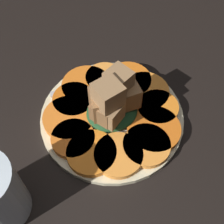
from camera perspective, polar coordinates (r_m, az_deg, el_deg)
table_slab at (r=56.32cm, az=-0.00°, el=-1.76°), size 120.00×120.00×2.00cm
plate at (r=55.04cm, az=-0.00°, el=-0.92°), size 25.11×25.11×1.05cm
carrot_slice_0 at (r=50.11cm, az=1.20°, el=-7.86°), size 7.92×7.92×1.11cm
carrot_slice_1 at (r=51.20cm, az=6.34°, el=-6.07°), size 7.81×7.81×1.11cm
carrot_slice_2 at (r=52.85cm, az=7.65°, el=-3.14°), size 9.06×9.06×1.11cm
carrot_slice_3 at (r=55.39cm, az=8.37°, el=0.81°), size 7.28×7.28×1.11cm
carrot_slice_4 at (r=57.14cm, az=6.00°, el=3.64°), size 8.88×8.88×1.11cm
carrot_slice_5 at (r=58.61cm, az=2.96°, el=5.76°), size 8.62×8.62×1.11cm
carrot_slice_6 at (r=58.91cm, az=-1.35°, el=6.19°), size 7.19×7.19×1.11cm
carrot_slice_7 at (r=57.91cm, az=-4.66°, el=4.79°), size 9.16×9.16×1.11cm
carrot_slice_8 at (r=56.20cm, az=-7.05°, el=2.22°), size 7.49×7.49×1.11cm
carrot_slice_9 at (r=54.09cm, az=-7.93°, el=-1.09°), size 8.90×8.90×1.11cm
carrot_slice_10 at (r=51.87cm, az=-7.13°, el=-4.88°), size 7.28×7.28×1.11cm
carrot_slice_11 at (r=50.39cm, az=-3.76°, el=-7.44°), size 8.11×8.11×1.11cm
center_pile at (r=50.92cm, az=-0.03°, el=1.64°), size 9.23×8.32×10.26cm
fork at (r=57.93cm, az=-1.67°, el=4.47°), size 18.03×7.45×0.40cm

